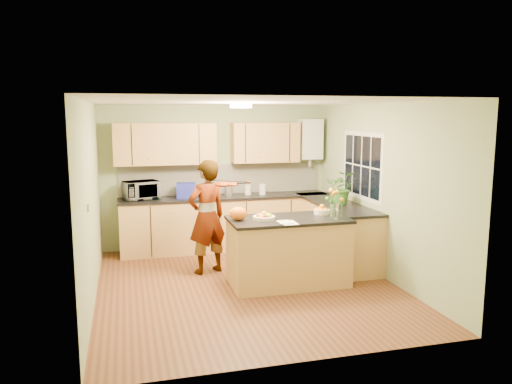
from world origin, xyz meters
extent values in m
plane|color=#562B18|center=(0.00, 0.00, 0.00)|extent=(4.50, 4.50, 0.00)
cube|color=silver|center=(0.00, 0.00, 2.50)|extent=(4.00, 4.50, 0.02)
cube|color=#94A375|center=(0.00, 2.25, 1.25)|extent=(4.00, 0.02, 2.50)
cube|color=#94A375|center=(0.00, -2.25, 1.25)|extent=(4.00, 0.02, 2.50)
cube|color=#94A375|center=(-2.00, 0.00, 1.25)|extent=(0.02, 4.50, 2.50)
cube|color=#94A375|center=(2.00, 0.00, 1.25)|extent=(0.02, 4.50, 2.50)
cube|color=tan|center=(0.10, 1.95, 0.45)|extent=(3.60, 0.60, 0.90)
cube|color=black|center=(0.10, 1.94, 0.92)|extent=(3.64, 0.62, 0.04)
cube|color=tan|center=(1.70, 0.85, 0.45)|extent=(0.60, 2.20, 0.90)
cube|color=black|center=(1.69, 0.85, 0.92)|extent=(0.62, 2.24, 0.04)
cube|color=white|center=(0.10, 2.23, 1.20)|extent=(3.60, 0.02, 0.52)
cube|color=tan|center=(-0.90, 2.08, 1.85)|extent=(1.70, 0.34, 0.70)
cube|color=tan|center=(0.85, 2.08, 1.85)|extent=(1.20, 0.34, 0.70)
cube|color=silver|center=(1.70, 2.09, 1.90)|extent=(0.40, 0.30, 0.72)
cylinder|color=silver|center=(1.70, 2.09, 1.50)|extent=(0.06, 0.06, 0.20)
cube|color=silver|center=(1.99, 0.60, 1.55)|extent=(0.01, 1.30, 1.05)
cube|color=black|center=(1.99, 0.60, 1.55)|extent=(0.01, 1.18, 0.92)
cube|color=silver|center=(-1.99, -0.60, 1.30)|extent=(0.02, 0.09, 0.09)
cylinder|color=#FFEABF|center=(0.00, 0.30, 2.46)|extent=(0.30, 0.30, 0.06)
cylinder|color=silver|center=(0.00, 0.30, 2.49)|extent=(0.10, 0.10, 0.02)
cube|color=tan|center=(0.57, -0.10, 0.45)|extent=(1.59, 0.80, 0.90)
cube|color=black|center=(0.57, -0.10, 0.92)|extent=(1.63, 0.84, 0.04)
cylinder|color=beige|center=(0.22, -0.10, 0.96)|extent=(0.30, 0.30, 0.05)
cylinder|color=beige|center=(1.12, 0.05, 0.97)|extent=(0.23, 0.23, 0.07)
cylinder|color=silver|center=(1.17, -0.28, 1.04)|extent=(0.10, 0.10, 0.20)
ellipsoid|color=orange|center=(-0.13, -0.05, 1.03)|extent=(0.29, 0.27, 0.18)
cube|color=white|center=(0.47, -0.40, 0.94)|extent=(0.20, 0.28, 0.01)
imported|color=#ECBA90|center=(-0.43, 0.71, 0.85)|extent=(0.72, 0.61, 1.69)
imported|color=silver|center=(-1.33, 1.97, 1.09)|extent=(0.64, 0.52, 0.31)
cube|color=navy|center=(-0.58, 1.94, 1.07)|extent=(0.34, 0.27, 0.25)
cylinder|color=silver|center=(0.16, 1.95, 1.04)|extent=(0.15, 0.15, 0.21)
sphere|color=black|center=(0.16, 1.95, 1.19)|extent=(0.08, 0.08, 0.08)
cylinder|color=beige|center=(0.51, 2.00, 1.03)|extent=(0.13, 0.13, 0.17)
cylinder|color=silver|center=(0.77, 1.95, 1.03)|extent=(0.15, 0.15, 0.18)
imported|color=#3D7928|center=(1.70, 0.69, 1.21)|extent=(0.61, 0.58, 0.54)
camera|label=1|loc=(-1.56, -6.44, 2.33)|focal=35.00mm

